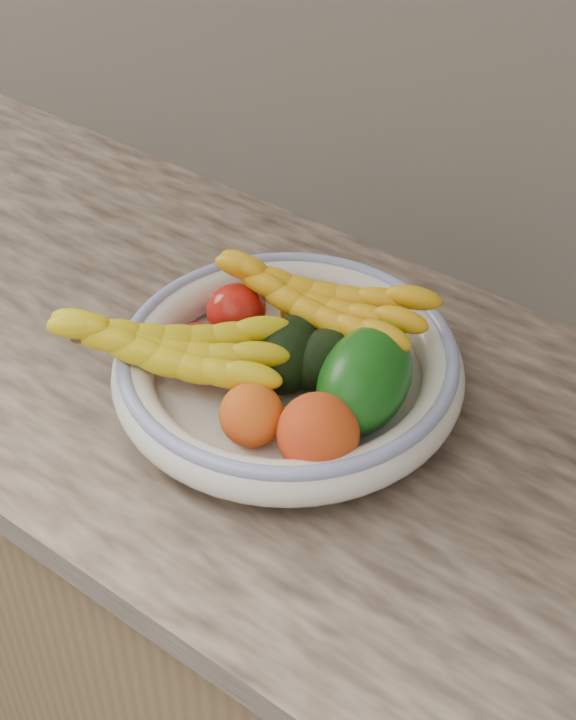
% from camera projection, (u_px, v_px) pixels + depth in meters
% --- Properties ---
extents(kitchen_counter, '(2.44, 0.66, 1.40)m').
position_uv_depth(kitchen_counter, '(299.00, 611.00, 1.44)').
color(kitchen_counter, brown).
rests_on(kitchen_counter, ground).
extents(fruit_bowl, '(0.39, 0.39, 0.08)m').
position_uv_depth(fruit_bowl, '(288.00, 368.00, 1.11)').
color(fruit_bowl, silver).
rests_on(fruit_bowl, kitchen_counter).
extents(clementine_back_left, '(0.06, 0.06, 0.05)m').
position_uv_depth(clementine_back_left, '(303.00, 312.00, 1.17)').
color(clementine_back_left, '#ED6305').
rests_on(clementine_back_left, fruit_bowl).
extents(clementine_back_right, '(0.06, 0.06, 0.05)m').
position_uv_depth(clementine_back_right, '(359.00, 330.00, 1.15)').
color(clementine_back_right, '#DC5B04').
rests_on(clementine_back_right, fruit_bowl).
extents(clementine_back_mid, '(0.06, 0.06, 0.05)m').
position_uv_depth(clementine_back_mid, '(322.00, 338.00, 1.14)').
color(clementine_back_mid, '#FF6A05').
rests_on(clementine_back_mid, fruit_bowl).
extents(tomato_left, '(0.08, 0.08, 0.06)m').
position_uv_depth(tomato_left, '(236.00, 311.00, 1.16)').
color(tomato_left, red).
rests_on(tomato_left, fruit_bowl).
extents(tomato_near_left, '(0.07, 0.07, 0.06)m').
position_uv_depth(tomato_near_left, '(199.00, 350.00, 1.11)').
color(tomato_near_left, '#B8080B').
rests_on(tomato_near_left, fruit_bowl).
extents(avocado_center, '(0.11, 0.13, 0.07)m').
position_uv_depth(avocado_center, '(289.00, 354.00, 1.10)').
color(avocado_center, black).
rests_on(avocado_center, fruit_bowl).
extents(avocado_right, '(0.10, 0.12, 0.07)m').
position_uv_depth(avocado_right, '(330.00, 358.00, 1.10)').
color(avocado_right, black).
rests_on(avocado_right, fruit_bowl).
extents(green_mango, '(0.15, 0.17, 0.13)m').
position_uv_depth(green_mango, '(365.00, 380.00, 1.05)').
color(green_mango, '#0F500F').
rests_on(green_mango, fruit_bowl).
extents(peach_front, '(0.08, 0.08, 0.07)m').
position_uv_depth(peach_front, '(252.00, 415.00, 1.03)').
color(peach_front, orange).
rests_on(peach_front, fruit_bowl).
extents(peach_right, '(0.11, 0.11, 0.08)m').
position_uv_depth(peach_right, '(318.00, 434.00, 1.00)').
color(peach_right, orange).
rests_on(peach_right, fruit_bowl).
extents(banana_bunch_back, '(0.29, 0.14, 0.08)m').
position_uv_depth(banana_bunch_back, '(318.00, 307.00, 1.13)').
color(banana_bunch_back, '#ECAE13').
rests_on(banana_bunch_back, fruit_bowl).
extents(banana_bunch_front, '(0.29, 0.23, 0.08)m').
position_uv_depth(banana_bunch_front, '(169.00, 353.00, 1.08)').
color(banana_bunch_front, yellow).
rests_on(banana_bunch_front, fruit_bowl).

